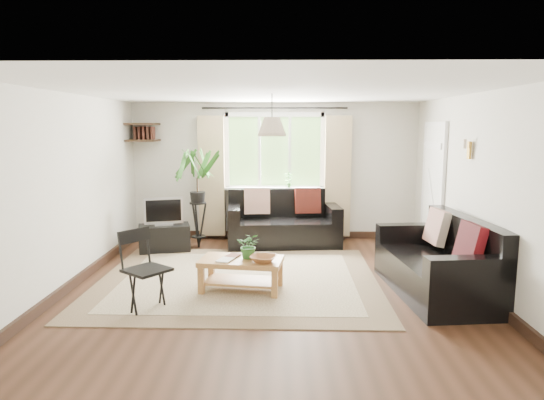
{
  "coord_description": "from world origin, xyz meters",
  "views": [
    {
      "loc": [
        0.12,
        -5.79,
        2.01
      ],
      "look_at": [
        0.0,
        0.4,
        1.05
      ],
      "focal_mm": 32.0,
      "sensor_mm": 36.0,
      "label": 1
    }
  ],
  "objects_px": {
    "coffee_table": "(241,275)",
    "sofa_back": "(283,219)",
    "palm_stand": "(198,199)",
    "folding_chair": "(147,271)",
    "tv_stand": "(164,238)",
    "sofa_right": "(436,258)"
  },
  "relations": [
    {
      "from": "coffee_table",
      "to": "sofa_back",
      "type": "bearing_deg",
      "value": 77.38
    },
    {
      "from": "palm_stand",
      "to": "coffee_table",
      "type": "bearing_deg",
      "value": -67.37
    },
    {
      "from": "folding_chair",
      "to": "palm_stand",
      "type": "bearing_deg",
      "value": 36.39
    },
    {
      "from": "coffee_table",
      "to": "folding_chair",
      "type": "bearing_deg",
      "value": -146.15
    },
    {
      "from": "sofa_back",
      "to": "folding_chair",
      "type": "relative_size",
      "value": 2.11
    },
    {
      "from": "tv_stand",
      "to": "folding_chair",
      "type": "bearing_deg",
      "value": -95.95
    },
    {
      "from": "sofa_back",
      "to": "folding_chair",
      "type": "bearing_deg",
      "value": -121.75
    },
    {
      "from": "sofa_right",
      "to": "tv_stand",
      "type": "distance_m",
      "value": 4.2
    },
    {
      "from": "sofa_right",
      "to": "palm_stand",
      "type": "distance_m",
      "value": 3.91
    },
    {
      "from": "sofa_right",
      "to": "folding_chair",
      "type": "height_order",
      "value": "same"
    },
    {
      "from": "sofa_right",
      "to": "tv_stand",
      "type": "height_order",
      "value": "sofa_right"
    },
    {
      "from": "sofa_back",
      "to": "sofa_right",
      "type": "relative_size",
      "value": 0.99
    },
    {
      "from": "sofa_right",
      "to": "folding_chair",
      "type": "bearing_deg",
      "value": -85.3
    },
    {
      "from": "sofa_right",
      "to": "palm_stand",
      "type": "relative_size",
      "value": 1.14
    },
    {
      "from": "coffee_table",
      "to": "palm_stand",
      "type": "bearing_deg",
      "value": 112.63
    },
    {
      "from": "sofa_back",
      "to": "folding_chair",
      "type": "height_order",
      "value": "folding_chair"
    },
    {
      "from": "tv_stand",
      "to": "folding_chair",
      "type": "distance_m",
      "value": 2.57
    },
    {
      "from": "sofa_back",
      "to": "palm_stand",
      "type": "height_order",
      "value": "palm_stand"
    },
    {
      "from": "sofa_back",
      "to": "palm_stand",
      "type": "distance_m",
      "value": 1.47
    },
    {
      "from": "sofa_back",
      "to": "coffee_table",
      "type": "xyz_separation_m",
      "value": [
        -0.52,
        -2.33,
        -0.24
      ]
    },
    {
      "from": "sofa_right",
      "to": "coffee_table",
      "type": "xyz_separation_m",
      "value": [
        -2.34,
        0.05,
        -0.24
      ]
    },
    {
      "from": "sofa_right",
      "to": "tv_stand",
      "type": "xyz_separation_m",
      "value": [
        -3.73,
        1.92,
        -0.23
      ]
    }
  ]
}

